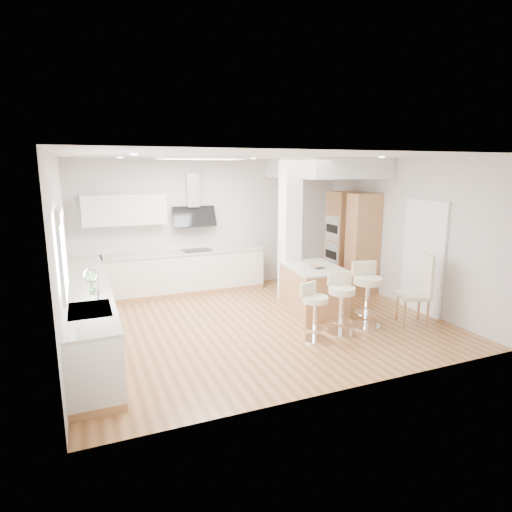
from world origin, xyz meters
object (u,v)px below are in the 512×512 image
peninsula (313,288)px  bar_stool_c (367,291)px  dining_chair (420,287)px  bar_stool_a (314,309)px  bar_stool_b (341,300)px

peninsula → bar_stool_c: size_ratio=1.35×
dining_chair → peninsula: bearing=157.3°
peninsula → dining_chair: 1.86m
dining_chair → bar_stool_c: bearing=-173.5°
bar_stool_a → bar_stool_b: size_ratio=0.91×
peninsula → bar_stool_c: bearing=-63.2°
peninsula → bar_stool_a: size_ratio=1.64×
bar_stool_a → dining_chair: size_ratio=0.73×
bar_stool_a → bar_stool_c: size_ratio=0.82×
bar_stool_c → dining_chair: dining_chair is taller
peninsula → bar_stool_c: 1.14m
bar_stool_b → bar_stool_a: bearing=-155.6°
bar_stool_a → bar_stool_c: bar_stool_c is taller
peninsula → bar_stool_a: bearing=-113.8°
bar_stool_a → bar_stool_b: bearing=-14.8°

